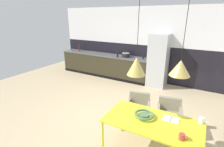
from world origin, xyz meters
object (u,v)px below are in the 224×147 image
Objects in this scene: mug_glass_clear at (201,121)px; bottle_vinegar_dark at (143,56)px; refrigerator_column at (158,61)px; pendant_lamp_over_table_far at (180,68)px; bottle_wine_green at (117,54)px; dining_table at (152,123)px; open_book at (171,119)px; armchair_head_of_table at (139,105)px; fruit_bowl at (144,115)px; bottle_oil_tall at (79,48)px; cooking_pot at (126,55)px; mug_tall_blue at (182,137)px; pendant_lamp_over_table_near at (136,66)px; armchair_facing_counter at (169,111)px.

bottle_vinegar_dark is at bearing 124.54° from mug_glass_clear.
refrigerator_column is 1.67× the size of pendant_lamp_over_table_far.
pendant_lamp_over_table_far reaches higher than bottle_wine_green.
open_book is (0.26, 0.19, 0.05)m from dining_table.
fruit_bowl reaches higher than armchair_head_of_table.
bottle_vinegar_dark is at bearing -1.13° from bottle_oil_tall.
bottle_wine_green is at bearing -7.31° from bottle_oil_tall.
refrigerator_column is 7.04× the size of open_book.
armchair_head_of_table is 1.04m from open_book.
pendant_lamp_over_table_far is at bearing -62.96° from bottle_vinegar_dark.
bottle_oil_tall reaches higher than cooking_pot.
refrigerator_column is 14.19× the size of mug_tall_blue.
armchair_head_of_table is 2.94m from bottle_wine_green.
pendant_lamp_over_table_near reaches higher than mug_glass_clear.
refrigerator_column reaches higher than armchair_head_of_table.
bottle_vinegar_dark is 3.55m from pendant_lamp_over_table_near.
pendant_lamp_over_table_far reaches higher than armchair_facing_counter.
mug_tall_blue is (0.37, -1.09, 0.27)m from armchair_facing_counter.
open_book is at bearing -62.62° from bottle_vinegar_dark.
pendant_lamp_over_table_far is at bearing -70.39° from open_book.
cooking_pot is at bearing 121.84° from dining_table.
bottle_oil_tall is (-5.06, 3.04, 0.24)m from mug_glass_clear.
mug_glass_clear is at bearing 124.87° from armchair_facing_counter.
bottle_vinegar_dark reaches higher than fruit_bowl.
dining_table is 4.95× the size of bottle_wine_green.
fruit_bowl is at bearing 157.29° from mug_tall_blue.
open_book is at bearing 118.62° from mug_tall_blue.
mug_tall_blue is at bearing -62.47° from bottle_vinegar_dark.
pendant_lamp_over_table_near is (0.23, -0.84, 1.15)m from armchair_head_of_table.
refrigerator_column is at bearing 101.38° from fruit_bowl.
cooking_pot is 3.79m from pendant_lamp_over_table_near.
bottle_oil_tall reaches higher than armchair_head_of_table.
refrigerator_column is at bearing 109.07° from open_book.
pendant_lamp_over_table_near is (1.72, -3.31, 0.66)m from cooking_pot.
bottle_wine_green is 0.98× the size of bottle_vinegar_dark.
armchair_facing_counter is at bearing -42.87° from bottle_wine_green.
mug_glass_clear is at bearing -55.46° from bottle_vinegar_dark.
cooking_pot is at bearing 132.77° from mug_glass_clear.
open_book reaches higher than dining_table.
bottle_wine_green is at bearing 137.16° from mug_glass_clear.
pendant_lamp_over_table_far is at bearing 0.32° from fruit_bowl.
mug_tall_blue reaches higher than fruit_bowl.
open_book is 2.02× the size of mug_tall_blue.
mug_glass_clear is at bearing 145.05° from armchair_head_of_table.
bottle_vinegar_dark reaches higher than cooking_pot.
mug_tall_blue is at bearing -22.71° from fruit_bowl.
bottle_oil_tall reaches higher than mug_tall_blue.
bottle_wine_green reaches higher than fruit_bowl.
cooking_pot is 0.90× the size of bottle_wine_green.
armchair_head_of_table is 2.61× the size of cooking_pot.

